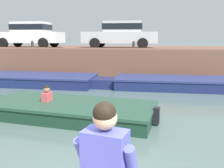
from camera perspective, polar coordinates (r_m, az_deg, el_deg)
The scene contains 11 objects.
ground_plane at distance 8.06m, azimuth 2.79°, elevation -6.14°, with size 400.00×400.00×0.00m, color #4C605B.
far_quay_wall at distance 16.16m, azimuth 5.58°, elevation 5.38°, with size 60.00×6.00×1.67m, color brown.
far_wall_coping at distance 13.23m, azimuth 5.09°, elevation 8.01°, with size 60.00×0.24×0.08m, color brown.
boat_moored_west_navy at distance 12.70m, azimuth -15.78°, elevation 0.89°, with size 7.00×2.31×0.51m.
boat_moored_central_navy at distance 11.76m, azimuth 15.10°, elevation 0.15°, with size 6.30×2.01×0.50m.
motorboat_passing at distance 7.61m, azimuth -11.26°, elevation -5.65°, with size 6.09×2.71×0.92m.
car_leftmost_white at distance 16.50m, azimuth -18.22°, elevation 10.86°, with size 4.09×1.90×1.54m.
car_left_inner_silver at distance 14.92m, azimuth 2.12°, elevation 11.45°, with size 4.32×1.94×1.54m.
mooring_bollard_west at distance 14.78m, azimuth -17.73°, elevation 8.61°, with size 0.15×0.15×0.45m.
mooring_bollard_mid at distance 13.35m, azimuth 4.97°, elevation 8.89°, with size 0.15×0.15×0.45m.
person_seated_right at distance 2.24m, azimuth -1.05°, elevation -18.58°, with size 0.58×0.60×0.96m.
Camera 1 is at (0.69, -2.29, 2.35)m, focal length 40.00 mm.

